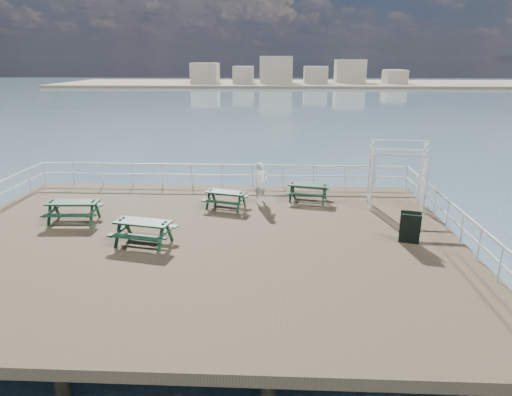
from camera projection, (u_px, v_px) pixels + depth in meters
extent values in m
cube|color=brown|center=(199.00, 243.00, 15.77)|extent=(18.00, 14.00, 0.30)
plane|color=#425D70|center=(255.00, 128.00, 54.52)|extent=(300.00, 300.00, 0.00)
cube|color=tan|center=(317.00, 84.00, 144.47)|extent=(160.00, 40.00, 0.80)
cube|color=beige|center=(206.00, 73.00, 142.19)|extent=(8.00, 8.00, 6.00)
cube|color=beige|center=(244.00, 74.00, 141.80)|extent=(6.00, 8.00, 5.00)
cube|color=beige|center=(276.00, 69.00, 140.91)|extent=(10.00, 8.00, 8.00)
cube|color=beige|center=(315.00, 75.00, 140.80)|extent=(7.00, 8.00, 5.00)
cube|color=beige|center=(351.00, 71.00, 140.02)|extent=(9.00, 8.00, 7.00)
cube|color=beige|center=(393.00, 76.00, 139.87)|extent=(6.00, 8.00, 4.00)
cylinder|color=#4E3E28|center=(484.00, 389.00, 10.53)|extent=(0.36, 0.36, 2.10)
cylinder|color=#4E3E28|center=(63.00, 219.00, 21.71)|extent=(0.36, 0.36, 2.10)
cylinder|color=#4E3E28|center=(381.00, 224.00, 21.03)|extent=(0.36, 0.36, 2.10)
cube|color=silver|center=(222.00, 165.00, 21.96)|extent=(17.70, 0.07, 0.07)
cube|color=silver|center=(222.00, 175.00, 22.11)|extent=(17.70, 0.05, 0.05)
cylinder|color=silver|center=(44.00, 173.00, 22.50)|extent=(0.05, 0.05, 1.10)
cube|color=silver|center=(464.00, 214.00, 15.02)|extent=(0.07, 13.70, 0.07)
cube|color=silver|center=(462.00, 228.00, 15.16)|extent=(0.05, 13.70, 0.05)
cube|color=#13351F|center=(73.00, 202.00, 17.16)|extent=(1.92, 0.83, 0.06)
cube|color=#13351F|center=(79.00, 205.00, 17.85)|extent=(1.89, 0.36, 0.05)
cube|color=#13351F|center=(67.00, 215.00, 16.65)|extent=(1.89, 0.36, 0.05)
cube|color=#13351F|center=(53.00, 211.00, 17.25)|extent=(0.17, 1.52, 0.06)
cube|color=#13351F|center=(94.00, 210.00, 17.26)|extent=(0.17, 1.52, 0.06)
cube|color=#13351F|center=(56.00, 209.00, 17.56)|extent=(0.11, 0.54, 0.92)
cube|color=#13351F|center=(49.00, 215.00, 16.96)|extent=(0.11, 0.54, 0.92)
cube|color=#13351F|center=(97.00, 209.00, 17.57)|extent=(0.11, 0.54, 0.92)
cube|color=#13351F|center=(92.00, 214.00, 16.97)|extent=(0.11, 0.54, 0.92)
cube|color=#13351F|center=(74.00, 215.00, 17.31)|extent=(1.68, 0.17, 0.06)
cube|color=#13351F|center=(226.00, 192.00, 18.83)|extent=(1.74, 1.06, 0.05)
cube|color=#13351F|center=(231.00, 195.00, 19.40)|extent=(1.63, 0.67, 0.05)
cube|color=#13351F|center=(221.00, 202.00, 18.41)|extent=(1.63, 0.67, 0.05)
cube|color=#13351F|center=(211.00, 197.00, 19.12)|extent=(0.43, 1.28, 0.05)
cube|color=#13351F|center=(241.00, 200.00, 18.70)|extent=(0.43, 1.28, 0.05)
cube|color=#13351F|center=(214.00, 196.00, 19.38)|extent=(0.20, 0.47, 0.79)
cube|color=#13351F|center=(208.00, 200.00, 18.88)|extent=(0.20, 0.47, 0.79)
cube|color=#13351F|center=(244.00, 199.00, 18.96)|extent=(0.20, 0.47, 0.79)
cube|color=#13351F|center=(239.00, 203.00, 18.47)|extent=(0.20, 0.47, 0.79)
cube|color=#13351F|center=(226.00, 202.00, 18.96)|extent=(1.42, 0.47, 0.05)
cube|color=#13351F|center=(308.00, 185.00, 19.79)|extent=(1.81, 1.02, 0.06)
cube|color=#13351F|center=(310.00, 188.00, 20.40)|extent=(1.71, 0.61, 0.05)
cube|color=#13351F|center=(306.00, 195.00, 19.35)|extent=(1.71, 0.61, 0.05)
cube|color=#13351F|center=(292.00, 190.00, 20.06)|extent=(0.38, 1.36, 0.06)
cube|color=#13351F|center=(324.00, 193.00, 19.70)|extent=(0.38, 1.36, 0.06)
cube|color=#13351F|center=(293.00, 190.00, 20.33)|extent=(0.18, 0.49, 0.83)
cube|color=#13351F|center=(291.00, 193.00, 19.81)|extent=(0.18, 0.49, 0.83)
cube|color=#13351F|center=(325.00, 192.00, 19.97)|extent=(0.18, 0.49, 0.83)
cube|color=#13351F|center=(324.00, 196.00, 19.45)|extent=(0.18, 0.49, 0.83)
cube|color=#13351F|center=(308.00, 195.00, 19.93)|extent=(1.49, 0.41, 0.06)
cube|color=#13351F|center=(143.00, 222.00, 15.10)|extent=(1.97, 1.10, 0.06)
cube|color=#13351F|center=(152.00, 224.00, 15.76)|extent=(1.87, 0.65, 0.05)
cube|color=#13351F|center=(134.00, 237.00, 14.61)|extent=(1.87, 0.65, 0.05)
cube|color=#13351F|center=(123.00, 229.00, 15.39)|extent=(0.40, 1.48, 0.06)
cube|color=#13351F|center=(165.00, 233.00, 15.00)|extent=(0.40, 1.48, 0.06)
cube|color=#13351F|center=(128.00, 227.00, 15.69)|extent=(0.19, 0.54, 0.91)
cube|color=#13351F|center=(118.00, 234.00, 15.11)|extent=(0.19, 0.54, 0.91)
cube|color=#13351F|center=(169.00, 232.00, 15.30)|extent=(0.19, 0.54, 0.91)
cube|color=#13351F|center=(161.00, 238.00, 14.73)|extent=(0.19, 0.54, 0.91)
cube|color=#13351F|center=(144.00, 236.00, 15.25)|extent=(1.64, 0.43, 0.06)
cube|color=silver|center=(372.00, 183.00, 18.38)|extent=(0.09, 0.09, 2.28)
cube|color=silver|center=(369.00, 176.00, 19.46)|extent=(0.09, 0.09, 2.28)
cube|color=silver|center=(426.00, 185.00, 18.12)|extent=(0.09, 0.09, 2.28)
cube|color=silver|center=(420.00, 178.00, 19.20)|extent=(0.09, 0.09, 2.28)
cube|color=silver|center=(402.00, 155.00, 17.91)|extent=(2.28, 0.26, 0.08)
cube|color=silver|center=(397.00, 150.00, 18.99)|extent=(2.28, 0.26, 0.08)
cube|color=silver|center=(400.00, 141.00, 18.31)|extent=(2.27, 0.26, 0.07)
cube|color=black|center=(410.00, 229.00, 15.10)|extent=(0.71, 0.44, 1.10)
cube|color=black|center=(410.00, 227.00, 15.31)|extent=(0.71, 0.44, 1.10)
imported|color=white|center=(261.00, 183.00, 19.38)|extent=(0.76, 0.75, 1.77)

